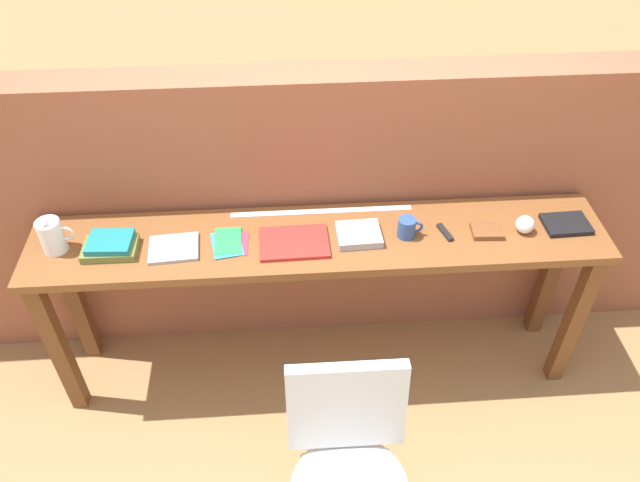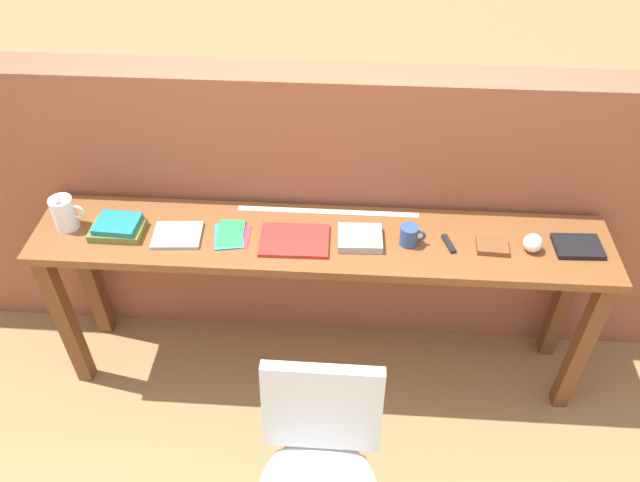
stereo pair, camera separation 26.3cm
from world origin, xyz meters
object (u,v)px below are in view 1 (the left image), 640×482
(chair_white_moulded, at_px, (349,459))
(pamphlet_pile_colourful, at_px, (229,243))
(pitcher_white, at_px, (52,236))
(magazine_cycling, at_px, (174,248))
(book_stack_leftmost, at_px, (110,246))
(book_repair_rightmost, at_px, (566,224))
(mug, at_px, (407,228))
(sports_ball_small, at_px, (525,224))
(book_open_centre, at_px, (294,243))
(multitool_folded, at_px, (445,232))
(leather_journal_brown, at_px, (487,231))

(chair_white_moulded, distance_m, pamphlet_pile_colourful, 1.00)
(pitcher_white, relative_size, magazine_cycling, 0.89)
(book_stack_leftmost, distance_m, book_repair_rightmost, 1.96)
(magazine_cycling, bearing_deg, pamphlet_pile_colourful, 0.87)
(mug, bearing_deg, sports_ball_small, -1.00)
(book_open_centre, bearing_deg, mug, 1.43)
(book_stack_leftmost, relative_size, book_repair_rightmost, 1.14)
(multitool_folded, bearing_deg, mug, -179.87)
(book_stack_leftmost, xyz_separation_m, pamphlet_pile_colourful, (0.49, 0.01, -0.02))
(chair_white_moulded, xyz_separation_m, book_repair_rightmost, (1.03, 0.84, 0.36))
(mug, relative_size, sports_ball_small, 1.37)
(book_stack_leftmost, height_order, leather_journal_brown, book_stack_leftmost)
(book_repair_rightmost, bearing_deg, magazine_cycling, 179.16)
(pamphlet_pile_colourful, xyz_separation_m, mug, (0.76, 0.00, 0.04))
(book_open_centre, relative_size, sports_ball_small, 3.65)
(chair_white_moulded, relative_size, sports_ball_small, 11.13)
(leather_journal_brown, bearing_deg, pamphlet_pile_colourful, -177.49)
(book_stack_leftmost, xyz_separation_m, book_open_centre, (0.77, -0.01, -0.02))
(pitcher_white, relative_size, book_stack_leftmost, 0.82)
(magazine_cycling, height_order, book_repair_rightmost, book_repair_rightmost)
(magazine_cycling, relative_size, sports_ball_small, 2.57)
(mug, bearing_deg, pamphlet_pile_colourful, -179.96)
(sports_ball_small, bearing_deg, chair_white_moulded, -135.67)
(mug, xyz_separation_m, leather_journal_brown, (0.35, -0.01, -0.03))
(mug, height_order, leather_journal_brown, mug)
(book_stack_leftmost, bearing_deg, mug, 0.52)
(book_stack_leftmost, bearing_deg, sports_ball_small, 0.08)
(pamphlet_pile_colourful, distance_m, multitool_folded, 0.93)
(chair_white_moulded, height_order, book_repair_rightmost, book_repair_rightmost)
(mug, distance_m, book_repair_rightmost, 0.71)
(chair_white_moulded, relative_size, leather_journal_brown, 6.86)
(chair_white_moulded, bearing_deg, multitool_folded, 59.13)
(multitool_folded, xyz_separation_m, leather_journal_brown, (0.18, -0.01, 0.00))
(book_open_centre, bearing_deg, book_repair_rightmost, 0.56)
(book_open_centre, xyz_separation_m, book_repair_rightmost, (1.19, 0.04, 0.00))
(pamphlet_pile_colourful, bearing_deg, book_open_centre, -4.40)
(multitool_folded, bearing_deg, book_stack_leftmost, -179.53)
(book_stack_leftmost, xyz_separation_m, multitool_folded, (1.42, 0.01, -0.02))
(chair_white_moulded, height_order, book_open_centre, book_open_centre)
(multitool_folded, bearing_deg, pamphlet_pile_colourful, -179.95)
(book_stack_leftmost, bearing_deg, book_repair_rightmost, 0.73)
(leather_journal_brown, xyz_separation_m, book_repair_rightmost, (0.36, 0.02, -0.00))
(pitcher_white, height_order, book_open_centre, pitcher_white)
(pamphlet_pile_colourful, relative_size, book_repair_rightmost, 1.01)
(chair_white_moulded, xyz_separation_m, mug, (0.33, 0.83, 0.40))
(leather_journal_brown, distance_m, book_repair_rightmost, 0.36)
(book_open_centre, xyz_separation_m, mug, (0.49, 0.02, 0.04))
(pamphlet_pile_colourful, xyz_separation_m, book_open_centre, (0.27, -0.02, 0.00))
(pamphlet_pile_colourful, bearing_deg, magazine_cycling, -175.04)
(book_stack_leftmost, distance_m, sports_ball_small, 1.76)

